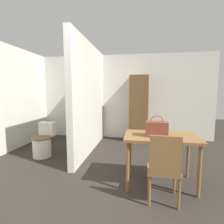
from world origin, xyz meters
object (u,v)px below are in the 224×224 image
object	(u,v)px
handbag	(157,129)
wooden_cabinet	(139,109)
wooden_chair	(164,167)
dining_table	(161,142)
toilet	(43,143)

from	to	relation	value
handbag	wooden_cabinet	size ratio (longest dim) A/B	0.17
wooden_chair	handbag	size ratio (longest dim) A/B	2.89
dining_table	wooden_chair	xyz separation A→B (m)	(-0.01, -0.48, -0.19)
dining_table	wooden_cabinet	size ratio (longest dim) A/B	0.57
wooden_cabinet	handbag	bearing A→B (deg)	-83.44
dining_table	wooden_cabinet	xyz separation A→B (m)	(-0.35, 2.37, 0.27)
wooden_chair	wooden_cabinet	distance (m)	2.90
toilet	wooden_cabinet	world-z (taller)	wooden_cabinet
toilet	dining_table	bearing A→B (deg)	-18.96
wooden_chair	wooden_cabinet	world-z (taller)	wooden_cabinet
handbag	wooden_cabinet	bearing A→B (deg)	96.56
wooden_cabinet	toilet	bearing A→B (deg)	-143.15
toilet	wooden_cabinet	bearing A→B (deg)	36.85
wooden_chair	dining_table	bearing A→B (deg)	90.82
handbag	wooden_chair	bearing A→B (deg)	-81.49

